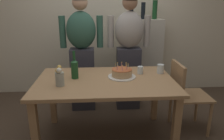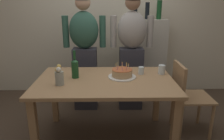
{
  "view_description": "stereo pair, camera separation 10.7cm",
  "coord_description": "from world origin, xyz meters",
  "px_view_note": "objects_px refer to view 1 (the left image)",
  "views": [
    {
      "loc": [
        -0.07,
        -2.22,
        1.54
      ],
      "look_at": [
        0.08,
        0.03,
        0.84
      ],
      "focal_mm": 34.62,
      "sensor_mm": 36.0,
      "label": 1
    },
    {
      "loc": [
        0.04,
        -2.23,
        1.54
      ],
      "look_at": [
        0.08,
        0.03,
        0.84
      ],
      "focal_mm": 34.62,
      "sensor_mm": 36.0,
      "label": 2
    }
  ],
  "objects_px": {
    "person_woman_cardigan": "(129,51)",
    "dining_chair": "(184,92)",
    "water_glass_far": "(160,69)",
    "wine_bottle": "(75,68)",
    "birthday_cake": "(122,73)",
    "water_glass_near": "(140,70)",
    "flower_vase": "(59,77)",
    "person_man_bearded": "(82,52)"
  },
  "relations": [
    {
      "from": "water_glass_far",
      "to": "birthday_cake",
      "type": "bearing_deg",
      "value": -166.67
    },
    {
      "from": "water_glass_far",
      "to": "person_woman_cardigan",
      "type": "relative_size",
      "value": 0.06
    },
    {
      "from": "water_glass_far",
      "to": "dining_chair",
      "type": "distance_m",
      "value": 0.41
    },
    {
      "from": "flower_vase",
      "to": "person_man_bearded",
      "type": "height_order",
      "value": "person_man_bearded"
    },
    {
      "from": "birthday_cake",
      "to": "water_glass_far",
      "type": "height_order",
      "value": "birthday_cake"
    },
    {
      "from": "water_glass_near",
      "to": "flower_vase",
      "type": "relative_size",
      "value": 0.41
    },
    {
      "from": "water_glass_far",
      "to": "wine_bottle",
      "type": "xyz_separation_m",
      "value": [
        -1.0,
        -0.12,
        0.06
      ]
    },
    {
      "from": "water_glass_near",
      "to": "person_man_bearded",
      "type": "relative_size",
      "value": 0.05
    },
    {
      "from": "water_glass_far",
      "to": "person_woman_cardigan",
      "type": "bearing_deg",
      "value": 114.9
    },
    {
      "from": "water_glass_far",
      "to": "flower_vase",
      "type": "xyz_separation_m",
      "value": [
        -1.13,
        -0.33,
        0.04
      ]
    },
    {
      "from": "birthday_cake",
      "to": "dining_chair",
      "type": "distance_m",
      "value": 0.82
    },
    {
      "from": "water_glass_far",
      "to": "person_man_bearded",
      "type": "distance_m",
      "value": 1.16
    },
    {
      "from": "water_glass_far",
      "to": "dining_chair",
      "type": "bearing_deg",
      "value": -9.92
    },
    {
      "from": "person_man_bearded",
      "to": "birthday_cake",
      "type": "bearing_deg",
      "value": 123.58
    },
    {
      "from": "person_man_bearded",
      "to": "water_glass_near",
      "type": "bearing_deg",
      "value": 138.87
    },
    {
      "from": "dining_chair",
      "to": "wine_bottle",
      "type": "bearing_deg",
      "value": 92.87
    },
    {
      "from": "flower_vase",
      "to": "person_man_bearded",
      "type": "relative_size",
      "value": 0.13
    },
    {
      "from": "wine_bottle",
      "to": "person_woman_cardigan",
      "type": "xyz_separation_m",
      "value": [
        0.7,
        0.75,
        0.02
      ]
    },
    {
      "from": "water_glass_near",
      "to": "dining_chair",
      "type": "xyz_separation_m",
      "value": [
        0.54,
        -0.05,
        -0.27
      ]
    },
    {
      "from": "wine_bottle",
      "to": "birthday_cake",
      "type": "bearing_deg",
      "value": 0.47
    },
    {
      "from": "dining_chair",
      "to": "water_glass_far",
      "type": "bearing_deg",
      "value": 80.08
    },
    {
      "from": "water_glass_far",
      "to": "dining_chair",
      "type": "xyz_separation_m",
      "value": [
        0.3,
        -0.05,
        -0.28
      ]
    },
    {
      "from": "wine_bottle",
      "to": "flower_vase",
      "type": "bearing_deg",
      "value": -120.6
    },
    {
      "from": "birthday_cake",
      "to": "water_glass_near",
      "type": "relative_size",
      "value": 3.56
    },
    {
      "from": "water_glass_far",
      "to": "flower_vase",
      "type": "bearing_deg",
      "value": -163.44
    },
    {
      "from": "birthday_cake",
      "to": "dining_chair",
      "type": "relative_size",
      "value": 0.36
    },
    {
      "from": "water_glass_near",
      "to": "wine_bottle",
      "type": "relative_size",
      "value": 0.29
    },
    {
      "from": "person_woman_cardigan",
      "to": "dining_chair",
      "type": "bearing_deg",
      "value": 130.73
    },
    {
      "from": "person_man_bearded",
      "to": "wine_bottle",
      "type": "bearing_deg",
      "value": 87.72
    },
    {
      "from": "wine_bottle",
      "to": "flower_vase",
      "type": "distance_m",
      "value": 0.25
    },
    {
      "from": "water_glass_far",
      "to": "wine_bottle",
      "type": "distance_m",
      "value": 1.01
    },
    {
      "from": "birthday_cake",
      "to": "flower_vase",
      "type": "xyz_separation_m",
      "value": [
        -0.65,
        -0.22,
        0.05
      ]
    },
    {
      "from": "wine_bottle",
      "to": "dining_chair",
      "type": "bearing_deg",
      "value": 2.87
    },
    {
      "from": "birthday_cake",
      "to": "water_glass_far",
      "type": "distance_m",
      "value": 0.49
    },
    {
      "from": "wine_bottle",
      "to": "water_glass_near",
      "type": "bearing_deg",
      "value": 8.69
    },
    {
      "from": "water_glass_near",
      "to": "person_woman_cardigan",
      "type": "height_order",
      "value": "person_woman_cardigan"
    },
    {
      "from": "water_glass_near",
      "to": "flower_vase",
      "type": "xyz_separation_m",
      "value": [
        -0.88,
        -0.33,
        0.05
      ]
    },
    {
      "from": "dining_chair",
      "to": "birthday_cake",
      "type": "bearing_deg",
      "value": 94.5
    },
    {
      "from": "wine_bottle",
      "to": "person_man_bearded",
      "type": "distance_m",
      "value": 0.75
    },
    {
      "from": "water_glass_near",
      "to": "water_glass_far",
      "type": "bearing_deg",
      "value": 0.26
    },
    {
      "from": "flower_vase",
      "to": "person_man_bearded",
      "type": "distance_m",
      "value": 0.98
    },
    {
      "from": "person_man_bearded",
      "to": "person_woman_cardigan",
      "type": "distance_m",
      "value": 0.67
    }
  ]
}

